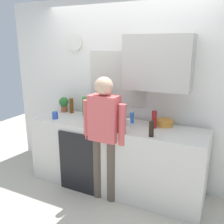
{
  "coord_description": "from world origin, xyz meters",
  "views": [
    {
      "loc": [
        1.34,
        -2.53,
        1.97
      ],
      "look_at": [
        -0.02,
        0.25,
        1.11
      ],
      "focal_mm": 39.73,
      "sensor_mm": 36.0,
      "label": 1
    }
  ],
  "objects_px": {
    "potted_plant": "(64,103)",
    "person_at_sink": "(104,130)",
    "bottle_amber_beer": "(71,106)",
    "cup_white_mug": "(127,122)",
    "mixing_bowl": "(164,123)",
    "bottle_red_vinegar": "(154,119)",
    "dish_soap": "(132,117)",
    "bottle_dark_sauce": "(151,129)",
    "coffee_maker": "(101,108)",
    "bottle_clear_soda": "(85,106)",
    "cup_blue_mug": "(55,115)"
  },
  "relations": [
    {
      "from": "coffee_maker",
      "to": "bottle_clear_soda",
      "type": "xyz_separation_m",
      "value": [
        -0.25,
        -0.01,
        -0.01
      ]
    },
    {
      "from": "potted_plant",
      "to": "mixing_bowl",
      "type": "bearing_deg",
      "value": 0.22
    },
    {
      "from": "mixing_bowl",
      "to": "potted_plant",
      "type": "xyz_separation_m",
      "value": [
        -1.59,
        -0.01,
        0.09
      ]
    },
    {
      "from": "bottle_clear_soda",
      "to": "potted_plant",
      "type": "height_order",
      "value": "bottle_clear_soda"
    },
    {
      "from": "coffee_maker",
      "to": "potted_plant",
      "type": "xyz_separation_m",
      "value": [
        -0.67,
        0.03,
        -0.01
      ]
    },
    {
      "from": "bottle_dark_sauce",
      "to": "cup_white_mug",
      "type": "bearing_deg",
      "value": 149.29
    },
    {
      "from": "bottle_clear_soda",
      "to": "person_at_sink",
      "type": "distance_m",
      "value": 0.74
    },
    {
      "from": "bottle_dark_sauce",
      "to": "person_at_sink",
      "type": "height_order",
      "value": "person_at_sink"
    },
    {
      "from": "bottle_amber_beer",
      "to": "bottle_clear_soda",
      "type": "xyz_separation_m",
      "value": [
        0.27,
        -0.03,
        0.02
      ]
    },
    {
      "from": "coffee_maker",
      "to": "bottle_dark_sauce",
      "type": "xyz_separation_m",
      "value": [
        0.88,
        -0.42,
        -0.06
      ]
    },
    {
      "from": "bottle_dark_sauce",
      "to": "dish_soap",
      "type": "relative_size",
      "value": 1.0
    },
    {
      "from": "coffee_maker",
      "to": "bottle_amber_beer",
      "type": "xyz_separation_m",
      "value": [
        -0.52,
        0.02,
        -0.03
      ]
    },
    {
      "from": "coffee_maker",
      "to": "cup_blue_mug",
      "type": "bearing_deg",
      "value": -148.34
    },
    {
      "from": "potted_plant",
      "to": "person_at_sink",
      "type": "bearing_deg",
      "value": -27.65
    },
    {
      "from": "bottle_amber_beer",
      "to": "cup_white_mug",
      "type": "distance_m",
      "value": 1.03
    },
    {
      "from": "mixing_bowl",
      "to": "coffee_maker",
      "type": "bearing_deg",
      "value": -177.85
    },
    {
      "from": "cup_white_mug",
      "to": "bottle_clear_soda",
      "type": "bearing_deg",
      "value": 166.76
    },
    {
      "from": "bottle_red_vinegar",
      "to": "potted_plant",
      "type": "height_order",
      "value": "potted_plant"
    },
    {
      "from": "bottle_dark_sauce",
      "to": "coffee_maker",
      "type": "bearing_deg",
      "value": 154.49
    },
    {
      "from": "mixing_bowl",
      "to": "potted_plant",
      "type": "relative_size",
      "value": 0.96
    },
    {
      "from": "person_at_sink",
      "to": "dish_soap",
      "type": "bearing_deg",
      "value": 73.88
    },
    {
      "from": "coffee_maker",
      "to": "cup_white_mug",
      "type": "height_order",
      "value": "coffee_maker"
    },
    {
      "from": "mixing_bowl",
      "to": "bottle_dark_sauce",
      "type": "bearing_deg",
      "value": -94.5
    },
    {
      "from": "coffee_maker",
      "to": "bottle_amber_beer",
      "type": "bearing_deg",
      "value": 177.91
    },
    {
      "from": "mixing_bowl",
      "to": "person_at_sink",
      "type": "relative_size",
      "value": 0.14
    },
    {
      "from": "bottle_clear_soda",
      "to": "potted_plant",
      "type": "bearing_deg",
      "value": 174.41
    },
    {
      "from": "coffee_maker",
      "to": "person_at_sink",
      "type": "distance_m",
      "value": 0.59
    },
    {
      "from": "bottle_clear_soda",
      "to": "coffee_maker",
      "type": "bearing_deg",
      "value": 2.8
    },
    {
      "from": "bottle_dark_sauce",
      "to": "bottle_amber_beer",
      "type": "xyz_separation_m",
      "value": [
        -1.4,
        0.44,
        0.02
      ]
    },
    {
      "from": "bottle_red_vinegar",
      "to": "potted_plant",
      "type": "relative_size",
      "value": 0.96
    },
    {
      "from": "bottle_clear_soda",
      "to": "cup_white_mug",
      "type": "distance_m",
      "value": 0.77
    },
    {
      "from": "cup_white_mug",
      "to": "cup_blue_mug",
      "type": "bearing_deg",
      "value": -171.53
    },
    {
      "from": "bottle_red_vinegar",
      "to": "bottle_amber_beer",
      "type": "distance_m",
      "value": 1.35
    },
    {
      "from": "cup_blue_mug",
      "to": "dish_soap",
      "type": "bearing_deg",
      "value": 15.57
    },
    {
      "from": "cup_blue_mug",
      "to": "bottle_clear_soda",
      "type": "bearing_deg",
      "value": 47.57
    },
    {
      "from": "bottle_dark_sauce",
      "to": "dish_soap",
      "type": "distance_m",
      "value": 0.54
    },
    {
      "from": "bottle_amber_beer",
      "to": "person_at_sink",
      "type": "xyz_separation_m",
      "value": [
        0.83,
        -0.5,
        -0.11
      ]
    },
    {
      "from": "cup_blue_mug",
      "to": "potted_plant",
      "type": "distance_m",
      "value": 0.4
    },
    {
      "from": "bottle_dark_sauce",
      "to": "potted_plant",
      "type": "xyz_separation_m",
      "value": [
        -1.55,
        0.45,
        0.04
      ]
    },
    {
      "from": "cup_blue_mug",
      "to": "person_at_sink",
      "type": "relative_size",
      "value": 0.06
    },
    {
      "from": "coffee_maker",
      "to": "bottle_dark_sauce",
      "type": "height_order",
      "value": "coffee_maker"
    },
    {
      "from": "potted_plant",
      "to": "dish_soap",
      "type": "distance_m",
      "value": 1.17
    },
    {
      "from": "bottle_clear_soda",
      "to": "cup_blue_mug",
      "type": "height_order",
      "value": "bottle_clear_soda"
    },
    {
      "from": "mixing_bowl",
      "to": "potted_plant",
      "type": "height_order",
      "value": "potted_plant"
    },
    {
      "from": "coffee_maker",
      "to": "bottle_clear_soda",
      "type": "relative_size",
      "value": 1.18
    },
    {
      "from": "bottle_dark_sauce",
      "to": "cup_blue_mug",
      "type": "xyz_separation_m",
      "value": [
        -1.44,
        0.08,
        -0.04
      ]
    },
    {
      "from": "bottle_dark_sauce",
      "to": "cup_blue_mug",
      "type": "relative_size",
      "value": 1.8
    },
    {
      "from": "mixing_bowl",
      "to": "person_at_sink",
      "type": "distance_m",
      "value": 0.8
    },
    {
      "from": "bottle_clear_soda",
      "to": "bottle_red_vinegar",
      "type": "bearing_deg",
      "value": -5.16
    },
    {
      "from": "mixing_bowl",
      "to": "dish_soap",
      "type": "distance_m",
      "value": 0.43
    }
  ]
}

